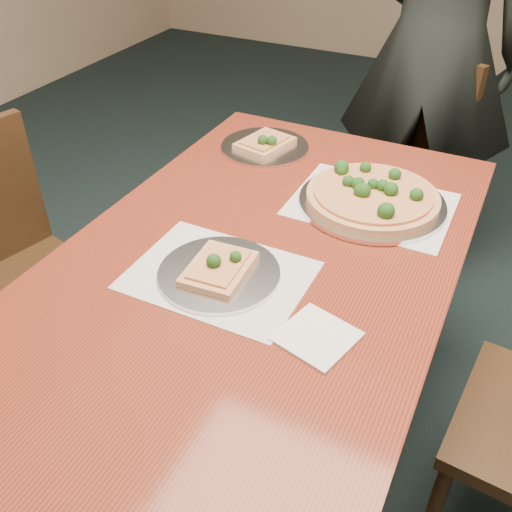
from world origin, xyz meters
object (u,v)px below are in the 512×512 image
at_px(pizza_pan, 372,197).
at_px(slice_plate_far, 265,145).
at_px(dining_table, 256,286).
at_px(slice_plate_near, 219,271).
at_px(chair_far, 401,158).
at_px(diner, 435,49).
at_px(chair_left, 7,265).

relative_size(pizza_pan, slice_plate_far, 1.41).
height_order(dining_table, slice_plate_near, slice_plate_near).
distance_m(chair_far, slice_plate_near, 1.27).
bearing_deg(diner, dining_table, 79.72).
xyz_separation_m(diner, pizza_pan, (0.04, -0.85, -0.16)).
xyz_separation_m(slice_plate_near, slice_plate_far, (-0.19, 0.63, -0.00)).
relative_size(dining_table, chair_left, 1.65).
relative_size(chair_far, slice_plate_far, 3.25).
xyz_separation_m(dining_table, slice_plate_far, (-0.23, 0.53, 0.10)).
relative_size(chair_far, chair_left, 1.00).
height_order(chair_left, diner, diner).
bearing_deg(slice_plate_near, slice_plate_far, 106.43).
distance_m(dining_table, chair_far, 1.14).
distance_m(chair_left, diner, 1.64).
relative_size(dining_table, slice_plate_far, 5.36).
bearing_deg(chair_left, chair_far, -21.96).
bearing_deg(slice_plate_near, chair_left, 178.91).
height_order(chair_left, slice_plate_far, chair_left).
distance_m(diner, pizza_pan, 0.86).
height_order(dining_table, slice_plate_far, slice_plate_far).
bearing_deg(slice_plate_far, diner, 61.60).
bearing_deg(diner, pizza_pan, 89.05).
bearing_deg(slice_plate_far, chair_left, -132.39).
bearing_deg(dining_table, chair_left, -173.55).
bearing_deg(chair_left, slice_plate_far, -28.42).
height_order(diner, slice_plate_near, diner).
bearing_deg(slice_plate_near, dining_table, 67.81).
bearing_deg(slice_plate_far, slice_plate_near, -73.57).
bearing_deg(diner, slice_plate_far, 57.65).
relative_size(diner, slice_plate_far, 6.64).
xyz_separation_m(diner, slice_plate_near, (-0.18, -1.30, -0.17)).
height_order(dining_table, chair_far, chair_far).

